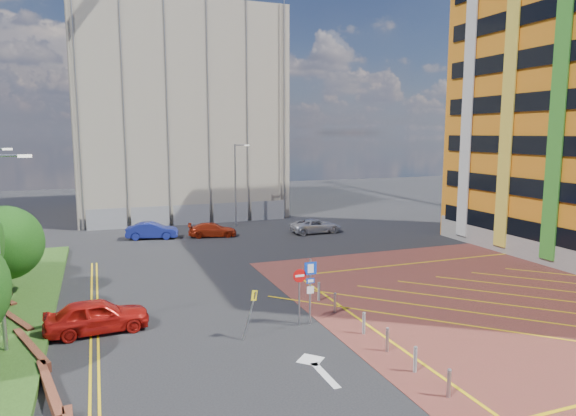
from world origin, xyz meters
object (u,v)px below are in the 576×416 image
tree_c (5,243)px  car_red_back (212,230)px  lamp_left_near (0,245)px  lamp_back (236,181)px  car_silver_back (316,226)px  car_red_left (97,316)px  warning_sign (251,308)px  sign_cluster (306,285)px  car_blue_back (152,231)px

tree_c → car_red_back: bearing=43.2°
lamp_left_near → car_red_back: size_ratio=1.90×
car_red_back → lamp_back: bearing=-25.3°
car_silver_back → car_red_back: bearing=80.4°
car_silver_back → car_red_left: bearing=134.3°
warning_sign → car_silver_back: 24.79m
lamp_back → car_red_left: 27.99m
lamp_left_near → lamp_back: lamp_left_near is taller
sign_cluster → car_silver_back: bearing=65.3°
warning_sign → car_red_back: size_ratio=0.53×
warning_sign → lamp_back: bearing=76.4°
lamp_left_near → sign_cluster: lamp_left_near is taller
sign_cluster → car_red_left: (-9.30, 2.53, -1.17)m
lamp_left_near → car_red_left: bearing=23.9°
lamp_back → sign_cluster: size_ratio=2.50×
car_red_left → tree_c: bearing=30.4°
car_red_left → sign_cluster: bearing=-109.6°
lamp_left_near → sign_cluster: size_ratio=2.50×
lamp_left_near → warning_sign: lamp_left_near is taller
warning_sign → car_red_left: (-6.37, 3.28, -0.65)m
car_blue_back → car_silver_back: car_blue_back is taller
sign_cluster → car_blue_back: bearing=101.5°
lamp_left_near → car_red_left: (3.42, 1.52, -3.88)m
lamp_left_near → lamp_back: bearing=57.6°
lamp_back → car_silver_back: size_ratio=1.71×
lamp_back → car_blue_back: lamp_back is taller
car_silver_back → warning_sign: bearing=150.2°
lamp_back → sign_cluster: 27.38m
lamp_back → car_red_back: lamp_back is taller
sign_cluster → car_red_left: sign_cluster is taller
warning_sign → car_blue_back: bearing=94.3°
car_red_back → warning_sign: bearing=-177.1°
tree_c → lamp_back: (17.58, 18.00, 1.17)m
lamp_back → car_blue_back: size_ratio=1.85×
car_red_back → car_silver_back: 9.34m
tree_c → lamp_back: 25.19m
car_blue_back → lamp_left_near: bearing=173.0°
lamp_left_near → warning_sign: 10.46m
tree_c → car_blue_back: bearing=57.5°
lamp_back → warning_sign: lamp_back is taller
car_blue_back → warning_sign: bearing=-162.9°
sign_cluster → car_red_left: size_ratio=0.70×
warning_sign → car_red_back: warning_sign is taller
car_red_left → car_red_back: car_red_left is taller
lamp_left_near → car_red_back: 25.30m
tree_c → lamp_left_near: bearing=-82.3°
lamp_left_near → car_silver_back: size_ratio=1.71×
car_red_back → car_silver_back: size_ratio=0.90×
car_silver_back → lamp_left_near: bearing=131.9°
sign_cluster → warning_sign: size_ratio=1.43×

